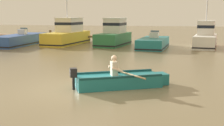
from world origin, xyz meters
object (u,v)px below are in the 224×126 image
(rowboat_with_person, at_px, (120,80))
(moored_boat_blue, at_px, (20,40))
(moored_boat_teal, at_px, (153,43))
(moored_boat_white, at_px, (206,37))
(moored_boat_yellow, at_px, (68,34))
(moored_boat_green, at_px, (114,35))

(rowboat_with_person, bearing_deg, moored_boat_blue, 131.11)
(moored_boat_teal, height_order, moored_boat_white, moored_boat_white)
(moored_boat_yellow, relative_size, moored_boat_green, 1.29)
(moored_boat_green, bearing_deg, moored_boat_teal, -18.04)
(moored_boat_blue, xyz_separation_m, moored_boat_green, (8.15, 1.33, 0.45))
(moored_boat_yellow, distance_m, moored_boat_green, 4.39)
(moored_boat_green, height_order, moored_boat_white, moored_boat_white)
(moored_boat_green, bearing_deg, rowboat_with_person, -77.55)
(rowboat_with_person, relative_size, moored_boat_blue, 0.53)
(rowboat_with_person, relative_size, moored_boat_green, 0.74)
(rowboat_with_person, distance_m, moored_boat_yellow, 16.54)
(rowboat_with_person, height_order, moored_boat_yellow, moored_boat_yellow)
(moored_boat_green, xyz_separation_m, moored_boat_teal, (3.48, -1.13, -0.51))
(moored_boat_blue, bearing_deg, moored_boat_teal, 0.96)
(moored_boat_teal, relative_size, moored_boat_white, 1.11)
(rowboat_with_person, bearing_deg, moored_boat_yellow, 117.09)
(moored_boat_white, bearing_deg, moored_boat_blue, -174.55)
(moored_boat_white, bearing_deg, rowboat_with_person, -107.15)
(moored_boat_blue, bearing_deg, rowboat_with_person, -48.89)
(rowboat_with_person, xyz_separation_m, moored_boat_green, (-3.15, 14.28, 0.64))
(moored_boat_blue, relative_size, moored_boat_green, 1.40)
(moored_boat_white, bearing_deg, moored_boat_yellow, 178.79)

